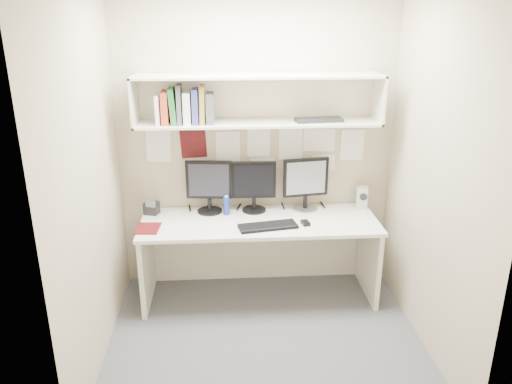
{
  "coord_description": "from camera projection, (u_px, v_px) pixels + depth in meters",
  "views": [
    {
      "loc": [
        -0.29,
        -3.24,
        2.38
      ],
      "look_at": [
        -0.05,
        0.35,
        1.09
      ],
      "focal_mm": 35.0,
      "sensor_mm": 36.0,
      "label": 1
    }
  ],
  "objects": [
    {
      "name": "hutch_tray",
      "position": [
        319.0,
        120.0,
        4.1
      ],
      "size": [
        0.4,
        0.19,
        0.03
      ],
      "primitive_type": "cube",
      "rotation": [
        0.0,
        0.0,
        0.11
      ],
      "color": "black",
      "rests_on": "overhead_hutch"
    },
    {
      "name": "maroon_notebook",
      "position": [
        148.0,
        228.0,
        4.04
      ],
      "size": [
        0.2,
        0.24,
        0.01
      ],
      "primitive_type": "cube",
      "rotation": [
        0.0,
        0.0,
        -0.07
      ],
      "color": "#510D0F",
      "rests_on": "desk"
    },
    {
      "name": "floor",
      "position": [
        265.0,
        339.0,
        3.86
      ],
      "size": [
        2.4,
        2.0,
        0.01
      ],
      "primitive_type": "cube",
      "color": "#4A4A4F",
      "rests_on": "ground"
    },
    {
      "name": "keyboard",
      "position": [
        268.0,
        226.0,
        4.07
      ],
      "size": [
        0.5,
        0.25,
        0.02
      ],
      "primitive_type": "cube",
      "rotation": [
        0.0,
        0.0,
        0.18
      ],
      "color": "black",
      "rests_on": "desk"
    },
    {
      "name": "desk",
      "position": [
        259.0,
        258.0,
        4.35
      ],
      "size": [
        2.0,
        0.7,
        0.73
      ],
      "color": "silver",
      "rests_on": "floor"
    },
    {
      "name": "wall_front",
      "position": [
        284.0,
        243.0,
        2.48
      ],
      "size": [
        2.4,
        0.02,
        2.6
      ],
      "primitive_type": "cube",
      "color": "tan",
      "rests_on": "ground"
    },
    {
      "name": "pinned_papers",
      "position": [
        257.0,
        150.0,
        4.37
      ],
      "size": [
        1.92,
        0.01,
        0.48
      ],
      "primitive_type": null,
      "color": "white",
      "rests_on": "wall_back"
    },
    {
      "name": "monitor_left",
      "position": [
        209.0,
        184.0,
        4.32
      ],
      "size": [
        0.4,
        0.22,
        0.46
      ],
      "rotation": [
        0.0,
        0.0,
        -0.09
      ],
      "color": "black",
      "rests_on": "desk"
    },
    {
      "name": "monitor_center",
      "position": [
        254.0,
        184.0,
        4.34
      ],
      "size": [
        0.39,
        0.21,
        0.45
      ],
      "rotation": [
        0.0,
        0.0,
        -0.02
      ],
      "color": "black",
      "rests_on": "desk"
    },
    {
      "name": "wall_back",
      "position": [
        257.0,
        144.0,
        4.36
      ],
      "size": [
        2.4,
        0.02,
        2.6
      ],
      "primitive_type": "cube",
      "color": "tan",
      "rests_on": "ground"
    },
    {
      "name": "overhead_hutch",
      "position": [
        258.0,
        99.0,
        4.09
      ],
      "size": [
        2.0,
        0.38,
        0.4
      ],
      "color": "silver",
      "rests_on": "wall_back"
    },
    {
      "name": "book_stack",
      "position": [
        185.0,
        107.0,
        3.98
      ],
      "size": [
        0.46,
        0.19,
        0.31
      ],
      "color": "white",
      "rests_on": "overhead_hutch"
    },
    {
      "name": "mouse",
      "position": [
        305.0,
        223.0,
        4.12
      ],
      "size": [
        0.07,
        0.1,
        0.03
      ],
      "primitive_type": "cube",
      "rotation": [
        0.0,
        0.0,
        0.17
      ],
      "color": "black",
      "rests_on": "desk"
    },
    {
      "name": "desk_phone",
      "position": [
        152.0,
        208.0,
        4.33
      ],
      "size": [
        0.14,
        0.13,
        0.14
      ],
      "rotation": [
        0.0,
        0.0,
        -0.28
      ],
      "color": "black",
      "rests_on": "desk"
    },
    {
      "name": "wall_left",
      "position": [
        89.0,
        184.0,
        3.34
      ],
      "size": [
        0.02,
        2.0,
        2.6
      ],
      "primitive_type": "cube",
      "color": "tan",
      "rests_on": "ground"
    },
    {
      "name": "speaker",
      "position": [
        362.0,
        197.0,
        4.47
      ],
      "size": [
        0.11,
        0.12,
        0.19
      ],
      "rotation": [
        0.0,
        0.0,
        -0.2
      ],
      "color": "#B6B6B2",
      "rests_on": "desk"
    },
    {
      "name": "monitor_right",
      "position": [
        306.0,
        182.0,
        4.37
      ],
      "size": [
        0.4,
        0.22,
        0.47
      ],
      "rotation": [
        0.0,
        0.0,
        0.16
      ],
      "color": "#A5A5AA",
      "rests_on": "desk"
    },
    {
      "name": "wall_right",
      "position": [
        437.0,
        176.0,
        3.5
      ],
      "size": [
        0.02,
        2.0,
        2.6
      ],
      "primitive_type": "cube",
      "color": "tan",
      "rests_on": "ground"
    },
    {
      "name": "blue_bottle",
      "position": [
        227.0,
        205.0,
        4.31
      ],
      "size": [
        0.05,
        0.05,
        0.17
      ],
      "color": "navy",
      "rests_on": "desk"
    }
  ]
}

